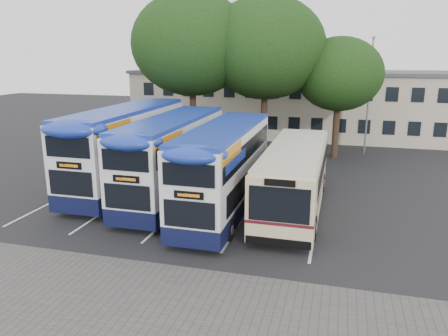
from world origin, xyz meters
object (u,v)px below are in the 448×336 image
bus_single (295,174)px  bus_dd_right (225,165)px  tree_mid (266,48)px  bus_dd_left (127,144)px  tree_left (192,44)px  bus_dd_mid (173,154)px  lamp_post (369,90)px  tree_right (339,74)px

bus_single → bus_dd_right: bearing=-157.5°
tree_mid → bus_dd_left: bearing=-121.3°
tree_left → bus_dd_mid: size_ratio=1.14×
bus_dd_left → tree_mid: bearing=58.7°
bus_dd_left → bus_single: bearing=-6.5°
tree_left → lamp_post: bearing=16.6°
tree_right → bus_dd_right: tree_right is taller
tree_left → bus_single: tree_left is taller
tree_right → tree_mid: bearing=-170.4°
bus_dd_mid → lamp_post: bearing=53.6°
tree_left → bus_dd_left: tree_left is taller
tree_left → bus_single: size_ratio=1.12×
bus_dd_left → bus_dd_right: 7.07m
bus_dd_left → bus_dd_right: size_ratio=1.09×
bus_dd_left → bus_dd_mid: bus_dd_left is taller
tree_mid → lamp_post: bearing=20.6°
tree_left → bus_single: (9.07, -10.43, -6.60)m
tree_right → bus_dd_right: (-5.07, -13.74, -3.89)m
bus_dd_right → bus_single: bearing=22.5°
tree_right → bus_dd_right: 15.15m
lamp_post → bus_dd_left: lamp_post is taller
bus_single → tree_mid: bearing=107.7°
lamp_post → tree_mid: tree_mid is taller
tree_left → tree_right: size_ratio=1.36×
lamp_post → bus_dd_right: lamp_post is taller
tree_mid → bus_dd_mid: bearing=-104.3°
bus_dd_mid → bus_dd_right: bearing=-22.0°
tree_right → bus_single: tree_right is taller
bus_dd_mid → tree_right: bearing=56.2°
lamp_post → bus_single: bearing=-105.7°
bus_single → lamp_post: bearing=74.3°
tree_mid → bus_dd_right: size_ratio=1.14×
lamp_post → tree_left: bearing=-163.4°
bus_dd_right → bus_single: bus_dd_right is taller
tree_left → bus_dd_mid: 12.33m
tree_mid → bus_dd_mid: tree_mid is taller
tree_mid → bus_single: 13.58m
tree_mid → bus_dd_right: (0.33, -12.82, -5.77)m
tree_right → bus_dd_left: 16.62m
lamp_post → bus_single: lamp_post is taller
tree_right → bus_single: (-1.74, -12.36, -4.44)m
tree_left → bus_dd_right: bearing=-64.1°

